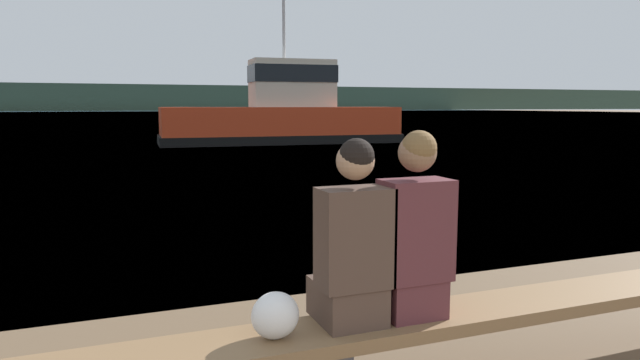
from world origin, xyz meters
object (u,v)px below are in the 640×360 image
person_left (352,247)px  tugboat_red (284,117)px  shopping_bag (275,315)px  person_right (413,237)px  bench_main (329,342)px

person_left → tugboat_red: 21.66m
shopping_bag → tugboat_red: (6.62, 20.79, 0.52)m
person_right → tugboat_red: 21.57m
bench_main → person_left: bearing=3.9°
bench_main → tugboat_red: (6.32, 20.77, 0.71)m
bench_main → person_right: person_right is taller
tugboat_red → bench_main: bearing=166.4°
person_left → person_right: bearing=-0.2°
tugboat_red → person_right: bearing=167.6°
person_left → tugboat_red: bearing=73.4°
bench_main → shopping_bag: (-0.29, -0.02, 0.19)m
shopping_bag → tugboat_red: tugboat_red is taller
bench_main → person_right: size_ratio=8.67×
person_right → shopping_bag: bearing=-177.9°
person_right → shopping_bag: (-0.78, -0.03, -0.32)m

